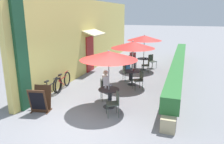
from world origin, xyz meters
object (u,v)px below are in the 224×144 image
(coffee_cup_mid, at_px, (133,70))
(cafe_chair_far_back, at_px, (152,60))
(coffee_cup_near, at_px, (106,87))
(patio_umbrella_far, at_px, (144,38))
(cafe_chair_mid_right, at_px, (126,71))
(cafe_chair_far_left, at_px, (132,61))
(patio_table_far, at_px, (144,62))
(cafe_chair_near_left, at_px, (115,102))
(patio_table_mid, at_px, (132,75))
(patio_table_near, at_px, (109,94))
(seated_patron_far_left, at_px, (133,58))
(seated_patron_near_right, at_px, (107,84))
(cafe_chair_far_right, at_px, (147,64))
(patio_umbrella_mid, at_px, (133,45))
(cafe_chair_mid_left, at_px, (139,79))
(coffee_cup_far, at_px, (145,58))
(bicycle_leaning, at_px, (51,89))
(cafe_chair_near_right, at_px, (104,88))
(patio_umbrella_near, at_px, (109,55))
(bicycle_second, at_px, (63,82))
(seated_patron_mid_right, at_px, (128,68))
(menu_board, at_px, (40,99))

(coffee_cup_mid, height_order, cafe_chair_far_back, cafe_chair_far_back)
(coffee_cup_near, height_order, patio_umbrella_far, patio_umbrella_far)
(cafe_chair_mid_right, distance_m, cafe_chair_far_left, 2.66)
(cafe_chair_mid_right, distance_m, patio_table_far, 2.61)
(cafe_chair_near_left, bearing_deg, patio_table_mid, -25.22)
(patio_table_near, bearing_deg, patio_table_mid, 86.21)
(seated_patron_far_left, bearing_deg, cafe_chair_far_left, -90.00)
(seated_patron_near_right, distance_m, cafe_chair_far_right, 4.78)
(patio_table_mid, xyz_separation_m, patio_umbrella_mid, (0.00, -0.00, 1.47))
(cafe_chair_mid_left, bearing_deg, patio_table_far, -25.83)
(patio_table_near, height_order, patio_umbrella_mid, patio_umbrella_mid)
(coffee_cup_far, distance_m, bicycle_leaning, 6.47)
(patio_table_near, distance_m, cafe_chair_far_left, 6.13)
(seated_patron_far_left, bearing_deg, bicycle_leaning, -98.94)
(cafe_chair_near_right, xyz_separation_m, coffee_cup_near, (0.26, -0.52, 0.24))
(patio_umbrella_near, bearing_deg, coffee_cup_near, 153.07)
(cafe_chair_far_back, bearing_deg, bicycle_leaning, 13.71)
(coffee_cup_near, distance_m, cafe_chair_far_back, 6.61)
(cafe_chair_far_back, bearing_deg, bicycle_second, 9.69)
(patio_umbrella_near, xyz_separation_m, bicycle_second, (-2.69, 1.20, -1.62))
(patio_umbrella_mid, height_order, coffee_cup_mid, patio_umbrella_mid)
(seated_patron_near_right, relative_size, patio_table_mid, 1.59)
(coffee_cup_near, height_order, cafe_chair_mid_left, cafe_chair_mid_left)
(seated_patron_far_left, xyz_separation_m, bicycle_second, (-2.13, -5.01, -0.32))
(cafe_chair_mid_left, relative_size, patio_table_far, 1.11)
(cafe_chair_far_left, height_order, coffee_cup_far, cafe_chair_far_left)
(coffee_cup_near, distance_m, cafe_chair_far_left, 6.04)
(patio_umbrella_mid, bearing_deg, seated_patron_far_left, 102.75)
(cafe_chair_near_right, distance_m, patio_table_far, 5.46)
(seated_patron_mid_right, bearing_deg, patio_umbrella_mid, -2.76)
(cafe_chair_near_left, bearing_deg, coffee_cup_mid, -25.69)
(patio_table_near, relative_size, coffee_cup_far, 8.72)
(cafe_chair_near_left, height_order, menu_board, menu_board)
(cafe_chair_near_right, bearing_deg, coffee_cup_mid, 135.87)
(seated_patron_near_right, xyz_separation_m, bicycle_leaning, (-2.36, -0.43, -0.33))
(seated_patron_mid_right, relative_size, patio_umbrella_far, 0.57)
(cafe_chair_mid_left, xyz_separation_m, cafe_chair_far_right, (-0.19, 3.05, 0.00))
(cafe_chair_near_left, xyz_separation_m, cafe_chair_mid_left, (0.24, 2.93, 0.00))
(patio_umbrella_mid, relative_size, cafe_chair_mid_left, 2.51)
(patio_umbrella_near, bearing_deg, patio_umbrella_far, 88.53)
(patio_table_mid, bearing_deg, bicycle_second, -149.60)
(patio_table_near, xyz_separation_m, cafe_chair_mid_right, (-0.28, 3.46, -0.00))
(menu_board, bearing_deg, cafe_chair_near_left, -0.16)
(coffee_cup_near, relative_size, cafe_chair_mid_left, 0.10)
(menu_board, bearing_deg, coffee_cup_near, 19.07)
(patio_table_far, bearing_deg, cafe_chair_mid_right, -99.51)
(cafe_chair_mid_left, xyz_separation_m, bicycle_second, (-3.35, -1.12, -0.15))
(cafe_chair_mid_left, bearing_deg, cafe_chair_far_back, -32.43)
(coffee_cup_far, bearing_deg, bicycle_second, -121.99)
(cafe_chair_mid_right, bearing_deg, coffee_cup_near, -31.58)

